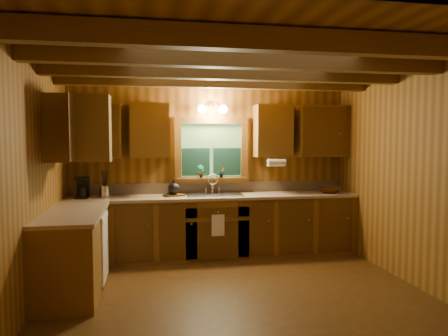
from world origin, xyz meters
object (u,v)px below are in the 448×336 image
coffee_maker (83,188)px  wicker_basket (329,190)px  sink (214,198)px  cutting_board (174,195)px

coffee_maker → wicker_basket: bearing=4.5°
sink → cutting_board: size_ratio=3.03×
sink → wicker_basket: sink is taller
cutting_board → wicker_basket: bearing=-19.6°
wicker_basket → cutting_board: bearing=178.6°
coffee_maker → wicker_basket: (3.60, -0.09, -0.10)m
sink → wicker_basket: 1.76m
coffee_maker → wicker_basket: 3.61m
sink → cutting_board: bearing=-179.0°
cutting_board → coffee_maker: bearing=160.6°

